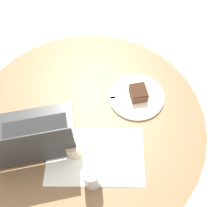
% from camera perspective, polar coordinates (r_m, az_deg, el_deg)
% --- Properties ---
extents(ground_plane, '(12.00, 12.00, 0.00)m').
position_cam_1_polar(ground_plane, '(1.80, -3.71, -14.20)').
color(ground_plane, '#B7AD9E').
extents(dining_table, '(1.05, 1.05, 0.70)m').
position_cam_1_polar(dining_table, '(1.28, -5.11, -6.44)').
color(dining_table, brown).
rests_on(dining_table, ground_plane).
extents(paper_document, '(0.45, 0.37, 0.00)m').
position_cam_1_polar(paper_document, '(1.08, -3.66, -11.19)').
color(paper_document, white).
rests_on(paper_document, dining_table).
extents(plate, '(0.26, 0.26, 0.01)m').
position_cam_1_polar(plate, '(1.21, 5.35, 1.55)').
color(plate, silver).
rests_on(plate, dining_table).
extents(cake_slice, '(0.10, 0.11, 0.05)m').
position_cam_1_polar(cake_slice, '(1.19, 5.78, 2.34)').
color(cake_slice, brown).
rests_on(cake_slice, plate).
extents(fork, '(0.16, 0.10, 0.00)m').
position_cam_1_polar(fork, '(1.20, 2.69, 1.64)').
color(fork, silver).
rests_on(fork, plate).
extents(coffee_glass, '(0.07, 0.07, 0.09)m').
position_cam_1_polar(coffee_glass, '(1.06, -8.41, -9.67)').
color(coffee_glass, '#C6AD89').
rests_on(coffee_glass, dining_table).
extents(water_glass, '(0.07, 0.07, 0.12)m').
position_cam_1_polar(water_glass, '(0.99, -4.39, -15.69)').
color(water_glass, silver).
rests_on(water_glass, dining_table).
extents(laptop, '(0.42, 0.39, 0.25)m').
position_cam_1_polar(laptop, '(1.11, -16.64, -7.10)').
color(laptop, '#2D2D2D').
rests_on(laptop, dining_table).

